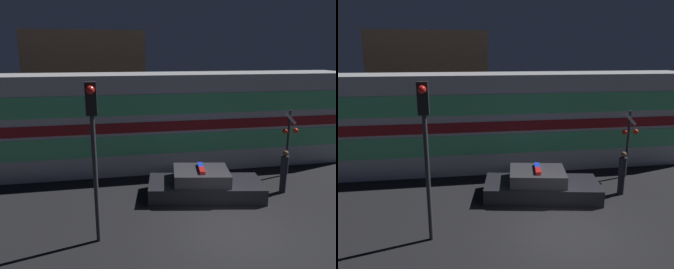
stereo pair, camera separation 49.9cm
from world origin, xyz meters
TOP-DOWN VIEW (x-y plane):
  - ground_plane at (0.00, 0.00)m, footprint 120.00×120.00m
  - train at (-2.24, 6.90)m, footprint 21.70×2.94m
  - police_car at (-0.11, 2.76)m, footprint 4.68×2.66m
  - pedestrian at (3.13, 2.52)m, footprint 0.30×0.30m
  - crossing_signal_near at (4.25, 4.20)m, footprint 0.75×0.30m
  - traffic_light_corner at (-4.14, 0.29)m, footprint 0.30×0.46m
  - building_left at (-4.92, 16.17)m, footprint 7.63×6.85m

SIDE VIEW (x-z plane):
  - ground_plane at x=0.00m, z-range 0.00..0.00m
  - police_car at x=-0.11m, z-range -0.16..1.06m
  - pedestrian at x=3.13m, z-range 0.02..1.79m
  - crossing_signal_near at x=4.25m, z-range 0.29..3.33m
  - train at x=-2.24m, z-range 0.00..4.55m
  - traffic_light_corner at x=-4.14m, z-range 0.94..5.69m
  - building_left at x=-4.92m, z-range 0.00..6.91m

